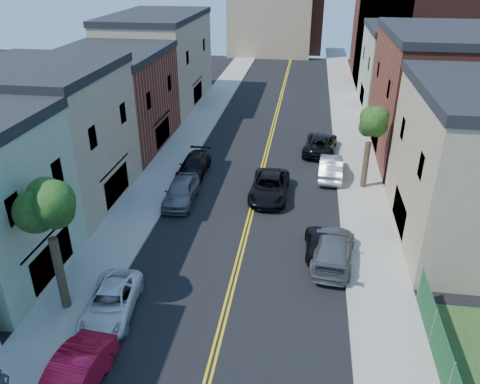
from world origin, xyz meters
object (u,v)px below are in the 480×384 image
at_px(white_pickup, 111,303).
at_px(silver_car_right, 331,167).
at_px(dark_car_right_far, 320,143).
at_px(black_car_left, 194,165).
at_px(grey_car_right, 333,249).
at_px(grey_car_left, 181,191).
at_px(black_car_right, 319,243).
at_px(red_sedan, 71,381).
at_px(black_suv_lane, 269,187).

height_order(white_pickup, silver_car_right, silver_car_right).
bearing_deg(dark_car_right_far, white_pickup, 72.06).
distance_m(black_car_left, grey_car_right, 15.06).
distance_m(grey_car_left, black_car_right, 10.91).
bearing_deg(red_sedan, black_suv_lane, 74.73).
relative_size(black_car_left, silver_car_right, 1.01).
height_order(red_sedan, white_pickup, red_sedan).
distance_m(white_pickup, black_car_right, 12.18).
height_order(red_sedan, silver_car_right, silver_car_right).
bearing_deg(grey_car_right, black_car_right, -38.77).
bearing_deg(black_car_right, red_sedan, 48.56).
distance_m(red_sedan, black_suv_lane, 19.44).
bearing_deg(black_suv_lane, grey_car_left, -163.36).
distance_m(silver_car_right, dark_car_right_far, 5.30).
bearing_deg(grey_car_left, silver_car_right, 27.19).
height_order(grey_car_left, black_car_left, grey_car_left).
distance_m(red_sedan, dark_car_right_far, 29.48).
distance_m(red_sedan, black_car_right, 15.20).
height_order(black_car_right, dark_car_right_far, dark_car_right_far).
bearing_deg(grey_car_right, black_car_left, -38.55).
xyz_separation_m(red_sedan, grey_car_right, (10.48, 10.92, -0.01)).
relative_size(black_car_left, black_suv_lane, 0.89).
bearing_deg(white_pickup, red_sedan, -92.04).
bearing_deg(grey_car_left, red_sedan, -91.60).
bearing_deg(silver_car_right, black_suv_lane, 45.15).
relative_size(white_pickup, black_suv_lane, 0.86).
distance_m(grey_car_left, dark_car_right_far, 14.82).
height_order(red_sedan, grey_car_right, red_sedan).
height_order(silver_car_right, dark_car_right_far, silver_car_right).
distance_m(grey_car_right, silver_car_right, 11.64).
relative_size(grey_car_right, black_suv_lane, 0.98).
relative_size(white_pickup, dark_car_right_far, 0.85).
xyz_separation_m(black_car_left, black_suv_lane, (6.36, -3.07, 0.05)).
bearing_deg(black_car_right, white_pickup, 32.54).
xyz_separation_m(red_sedan, black_car_left, (-0.22, 21.51, -0.08)).
relative_size(black_car_right, dark_car_right_far, 0.68).
bearing_deg(silver_car_right, red_sedan, 67.49).
height_order(red_sedan, dark_car_right_far, red_sedan).
bearing_deg(black_car_right, dark_car_right_far, -92.35).
xyz_separation_m(grey_car_left, black_car_left, (-0.22, 4.80, -0.11)).
bearing_deg(black_car_left, black_car_right, -44.22).
bearing_deg(black_suv_lane, white_pickup, -114.65).
xyz_separation_m(white_pickup, black_suv_lane, (6.50, 13.61, 0.11)).
bearing_deg(silver_car_right, grey_car_right, 91.99).
bearing_deg(red_sedan, black_car_left, 93.73).
height_order(red_sedan, black_car_right, red_sedan).
bearing_deg(black_car_left, grey_car_right, -44.24).
height_order(grey_car_right, black_suv_lane, grey_car_right).
distance_m(grey_car_left, black_car_left, 4.80).
distance_m(black_car_left, silver_car_right, 10.91).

